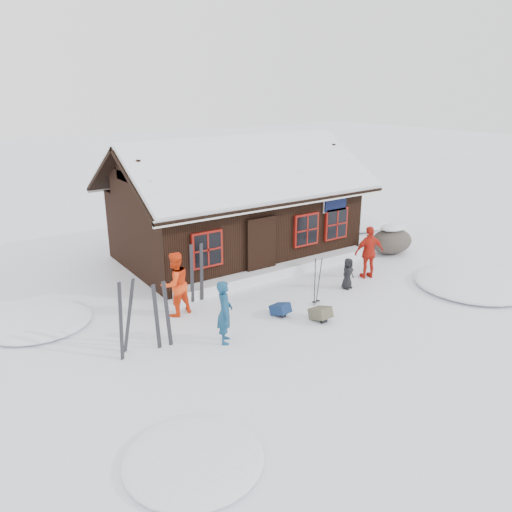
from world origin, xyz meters
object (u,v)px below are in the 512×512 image
object	(u,v)px
boulder	(392,240)
ski_poles	(317,282)
backpack_blue	(280,311)
skier_teal	(225,312)
skier_crouched	(348,273)
skier_orange_right	(369,252)
skier_orange_left	(175,284)
ski_pair_left	(125,319)
backpack_olive	(320,316)

from	to	relation	value
boulder	ski_poles	bearing A→B (deg)	-159.98
backpack_blue	skier_teal	bearing A→B (deg)	-177.95
skier_crouched	boulder	xyz separation A→B (m)	(3.90, 1.64, 0.01)
skier_orange_right	ski_poles	xyz separation A→B (m)	(-2.84, -0.68, -0.19)
skier_orange_left	ski_poles	xyz separation A→B (m)	(3.67, -1.67, -0.22)
boulder	skier_orange_left	bearing A→B (deg)	-177.91
boulder	ski_pair_left	size ratio (longest dim) A/B	0.93
skier_teal	skier_orange_right	world-z (taller)	skier_orange_right
skier_orange_right	boulder	bearing A→B (deg)	-135.39
boulder	backpack_olive	world-z (taller)	boulder
boulder	ski_pair_left	world-z (taller)	ski_pair_left
skier_teal	skier_orange_right	size ratio (longest dim) A/B	0.92
skier_orange_left	backpack_olive	size ratio (longest dim) A/B	3.29
boulder	ski_poles	xyz separation A→B (m)	(-5.50, -2.00, 0.18)
backpack_blue	backpack_olive	xyz separation A→B (m)	(0.71, -0.86, 0.01)
skier_crouched	boulder	bearing A→B (deg)	11.68
skier_orange_right	backpack_olive	size ratio (longest dim) A/B	3.18
ski_poles	skier_crouched	bearing A→B (deg)	12.76
skier_orange_right	backpack_blue	bearing A→B (deg)	27.77
skier_teal	backpack_blue	world-z (taller)	skier_teal
backpack_blue	ski_poles	bearing A→B (deg)	-7.76
ski_pair_left	skier_orange_right	bearing A→B (deg)	-30.86
ski_pair_left	ski_poles	distance (m)	5.58
skier_orange_left	backpack_blue	xyz separation A→B (m)	(2.33, -1.71, -0.77)
skier_orange_left	skier_crouched	xyz separation A→B (m)	(5.27, -1.31, -0.41)
backpack_blue	skier_crouched	bearing A→B (deg)	-1.71
boulder	backpack_blue	distance (m)	7.15
skier_teal	backpack_blue	size ratio (longest dim) A/B	3.20
skier_orange_left	backpack_blue	bearing A→B (deg)	132.52
skier_crouched	backpack_olive	size ratio (longest dim) A/B	1.81
ski_poles	backpack_blue	world-z (taller)	ski_poles
boulder	skier_teal	bearing A→B (deg)	-164.50
backpack_olive	boulder	bearing A→B (deg)	24.32
skier_crouched	backpack_olive	xyz separation A→B (m)	(-2.23, -1.26, -0.35)
boulder	ski_pair_left	bearing A→B (deg)	-171.79
skier_orange_left	skier_orange_right	size ratio (longest dim) A/B	1.04
boulder	backpack_blue	world-z (taller)	boulder
skier_teal	boulder	world-z (taller)	skier_teal
ski_poles	backpack_blue	size ratio (longest dim) A/B	2.86
skier_crouched	ski_poles	distance (m)	1.65
skier_crouched	skier_teal	bearing A→B (deg)	178.22
backpack_blue	backpack_olive	size ratio (longest dim) A/B	0.92
skier_crouched	ski_pair_left	bearing A→B (deg)	168.49
boulder	skier_crouched	bearing A→B (deg)	-157.18
skier_teal	backpack_blue	xyz separation A→B (m)	(2.03, 0.42, -0.67)
skier_orange_right	ski_pair_left	size ratio (longest dim) A/B	0.95
skier_teal	skier_crouched	distance (m)	5.04
skier_orange_right	skier_orange_left	bearing A→B (deg)	9.38
ski_poles	backpack_olive	size ratio (longest dim) A/B	2.62
skier_crouched	ski_poles	xyz separation A→B (m)	(-1.60, -0.36, 0.18)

